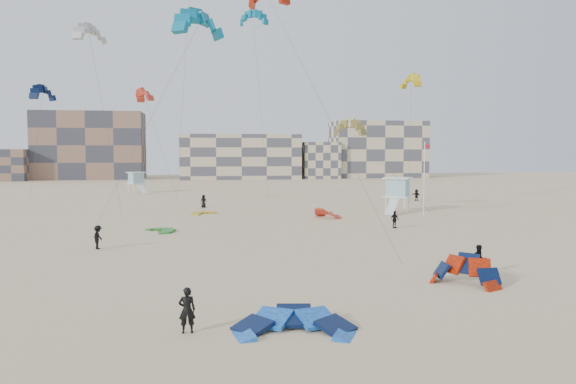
{
  "coord_description": "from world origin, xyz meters",
  "views": [
    {
      "loc": [
        -0.75,
        -24.66,
        7.33
      ],
      "look_at": [
        4.06,
        6.0,
        5.1
      ],
      "focal_mm": 35.0,
      "sensor_mm": 36.0,
      "label": 1
    }
  ],
  "objects": [
    {
      "name": "ground",
      "position": [
        0.0,
        0.0,
        0.0
      ],
      "size": [
        320.0,
        320.0,
        0.0
      ],
      "primitive_type": "plane",
      "color": "beige",
      "rests_on": "ground"
    },
    {
      "name": "kite_fly_red",
      "position": [
        -8.63,
        59.33,
        15.36
      ],
      "size": [
        6.91,
        5.19,
        16.03
      ],
      "rotation": [
        0.0,
        0.0,
        2.07
      ],
      "color": "#C9491F",
      "rests_on": "ground"
    },
    {
      "name": "kite_ground_orange",
      "position": [
        13.56,
        3.92,
        0.0
      ],
      "size": [
        5.49,
        5.5,
        3.84
      ],
      "primitive_type": null,
      "rotation": [
        0.99,
        0.0,
        -0.81
      ],
      "color": "#F81F00",
      "rests_on": "ground"
    },
    {
      "name": "kitesurfer_b",
      "position": [
        15.55,
        6.0,
        0.92
      ],
      "size": [
        0.97,
        0.81,
        1.83
      ],
      "primitive_type": "imported",
      "rotation": [
        0.0,
        0.0,
        -0.13
      ],
      "color": "black",
      "rests_on": "ground"
    },
    {
      "name": "lifeguard_tower_near",
      "position": [
        22.83,
        40.02,
        2.11
      ],
      "size": [
        4.16,
        6.4,
        4.25
      ],
      "rotation": [
        0.0,
        0.0,
        -0.58
      ],
      "color": "white",
      "rests_on": "ground"
    },
    {
      "name": "kitesurfer_f",
      "position": [
        31.19,
        54.93,
        0.88
      ],
      "size": [
        1.08,
        1.71,
        1.76
      ],
      "primitive_type": "imported",
      "rotation": [
        0.0,
        0.0,
        -1.2
      ],
      "color": "black",
      "rests_on": "ground"
    },
    {
      "name": "kitesurfer_c",
      "position": [
        -8.41,
        18.91,
        0.9
      ],
      "size": [
        0.9,
        1.28,
        1.81
      ],
      "primitive_type": "imported",
      "rotation": [
        0.0,
        0.0,
        1.36
      ],
      "color": "black",
      "rests_on": "ground"
    },
    {
      "name": "kite_ground_green",
      "position": [
        -4.37,
        27.72,
        0.0
      ],
      "size": [
        4.43,
        4.34,
        0.59
      ],
      "primitive_type": null,
      "rotation": [
        0.05,
        0.0,
        -1.09
      ],
      "color": "#187B1A",
      "rests_on": "ground"
    },
    {
      "name": "kite_ground_yellow",
      "position": [
        -0.46,
        41.92,
        0.0
      ],
      "size": [
        4.52,
        4.54,
        0.57
      ],
      "primitive_type": null,
      "rotation": [
        0.05,
        0.0,
        0.71
      ],
      "color": "gold",
      "rests_on": "ground"
    },
    {
      "name": "kitesurfer_e",
      "position": [
        -0.35,
        49.29,
        0.86
      ],
      "size": [
        0.95,
        0.74,
        1.72
      ],
      "primitive_type": "imported",
      "rotation": [
        0.0,
        0.0,
        0.25
      ],
      "color": "black",
      "rests_on": "ground"
    },
    {
      "name": "kite_fly_teal_a",
      "position": [
        -0.77,
        21.96,
        17.48
      ],
      "size": [
        11.54,
        6.15,
        18.24
      ],
      "rotation": [
        0.0,
        0.0,
        0.64
      ],
      "color": "#017BA4",
      "rests_on": "ground"
    },
    {
      "name": "lifeguard_tower_far",
      "position": [
        -12.02,
        77.98,
        1.85
      ],
      "size": [
        3.65,
        5.63,
        3.74
      ],
      "rotation": [
        0.0,
        0.0,
        0.57
      ],
      "color": "white",
      "rests_on": "ground"
    },
    {
      "name": "kite_fly_navy",
      "position": [
        -19.88,
        49.05,
        14.44
      ],
      "size": [
        4.87,
        5.02,
        14.81
      ],
      "rotation": [
        0.0,
        0.0,
        1.07
      ],
      "color": "#061546",
      "rests_on": "ground"
    },
    {
      "name": "condo_east",
      "position": [
        50.0,
        132.0,
        8.0
      ],
      "size": [
        26.0,
        14.0,
        16.0
      ],
      "primitive_type": "cube",
      "color": "beige",
      "rests_on": "ground"
    },
    {
      "name": "condo_fill_right",
      "position": [
        32.0,
        128.0,
        5.0
      ],
      "size": [
        10.0,
        10.0,
        10.0
      ],
      "primitive_type": "cube",
      "color": "beige",
      "rests_on": "ground"
    },
    {
      "name": "condo_west_b",
      "position": [
        -30.0,
        134.0,
        9.0
      ],
      "size": [
        28.0,
        14.0,
        18.0
      ],
      "primitive_type": "cube",
      "color": "#82614E",
      "rests_on": "ground"
    },
    {
      "name": "condo_fill_left",
      "position": [
        -50.0,
        128.0,
        4.0
      ],
      "size": [
        12.0,
        10.0,
        8.0
      ],
      "primitive_type": "cube",
      "color": "#82614E",
      "rests_on": "ground"
    },
    {
      "name": "flagpole",
      "position": [
        24.23,
        35.33,
        4.44
      ],
      "size": [
        0.69,
        0.11,
        8.48
      ],
      "color": "white",
      "rests_on": "ground"
    },
    {
      "name": "condo_mid",
      "position": [
        10.0,
        130.0,
        6.0
      ],
      "size": [
        32.0,
        16.0,
        12.0
      ],
      "primitive_type": "cube",
      "color": "beige",
      "rests_on": "ground"
    },
    {
      "name": "kite_fly_yellow",
      "position": [
        28.93,
        52.05,
        17.16
      ],
      "size": [
        4.65,
        4.6,
        17.56
      ],
      "rotation": [
        0.0,
        0.0,
        -1.27
      ],
      "color": "gold",
      "rests_on": "ground"
    },
    {
      "name": "kitesurfer_main",
      "position": [
        -1.33,
        -2.04,
        0.94
      ],
      "size": [
        0.71,
        0.49,
        1.89
      ],
      "primitive_type": "imported",
      "rotation": [
        0.0,
        0.0,
        3.2
      ],
      "color": "black",
      "rests_on": "ground"
    },
    {
      "name": "kite_ground_blue",
      "position": [
        2.95,
        -2.72,
        0.0
      ],
      "size": [
        5.78,
        6.0,
        2.88
      ],
      "primitive_type": null,
      "rotation": [
        0.3,
        0.0,
        -0.15
      ],
      "color": "#2482F0",
      "rests_on": "ground"
    },
    {
      "name": "kite_fly_teal_b",
      "position": [
        7.62,
        63.14,
        27.74
      ],
      "size": [
        5.44,
        13.44,
        28.0
      ],
      "rotation": [
        0.0,
        0.0,
        -0.36
      ],
      "color": "#017BA4",
      "rests_on": "ground"
    },
    {
      "name": "kite_fly_grey",
      "position": [
        -11.14,
        32.52,
        18.57
      ],
      "size": [
        5.24,
        4.85,
        18.89
      ],
      "rotation": [
        0.0,
        0.0,
        0.9
      ],
      "color": "silver",
      "rests_on": "ground"
    },
    {
      "name": "kite_fly_olive",
      "position": [
        16.46,
        38.93,
        9.96
      ],
      "size": [
        8.9,
        11.55,
        10.31
      ],
      "rotation": [
        0.0,
        0.0,
        -0.6
      ],
      "color": "olive",
      "rests_on": "ground"
    },
    {
      "name": "kitesurfer_d",
      "position": [
        17.7,
        26.65,
        0.83
      ],
      "size": [
        0.83,
        1.05,
        1.67
      ],
      "primitive_type": "imported",
      "rotation": [
        0.0,
        0.0,
        2.08
      ],
      "color": "black",
      "rests_on": "ground"
    },
    {
      "name": "kite_ground_red_far",
      "position": [
        13.18,
        36.04,
        0.0
      ],
      "size": [
        4.82,
        4.74,
        3.32
      ],
      "primitive_type": null,
      "rotation": [
        0.62,
        0.0,
        2.02
      ],
      "color": "#C9491F",
      "rests_on": "ground"
    }
  ]
}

